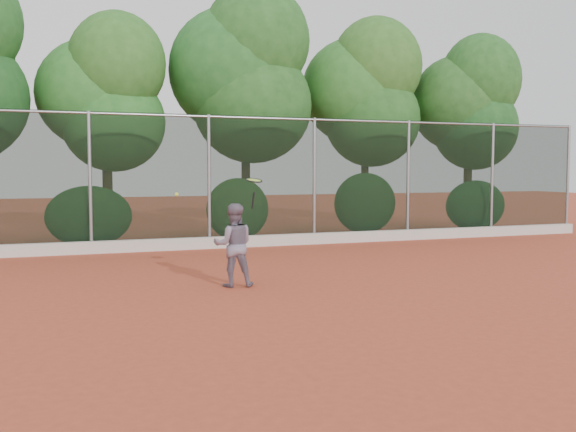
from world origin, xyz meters
name	(u,v)px	position (x,y,z in m)	size (l,w,h in m)	color
ground	(309,297)	(0.00, 0.00, 0.00)	(80.00, 80.00, 0.00)	#AF4229
concrete_curb	(211,243)	(0.00, 6.82, 0.15)	(24.00, 0.20, 0.30)	beige
tennis_player	(234,245)	(-0.91, 1.32, 0.74)	(0.72, 0.56, 1.47)	slate
chainlink_fence	(209,177)	(0.00, 7.00, 1.86)	(24.09, 0.09, 3.50)	black
foliage_backdrop	(174,88)	(-0.55, 8.98, 4.40)	(23.70, 3.63, 7.55)	#3B2817
tennis_racket	(254,183)	(-0.58, 1.16, 1.84)	(0.36, 0.36, 0.54)	black
tennis_ball_in_flight	(177,194)	(-1.82, 1.80, 1.63)	(0.07, 0.07, 0.07)	#CCE032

